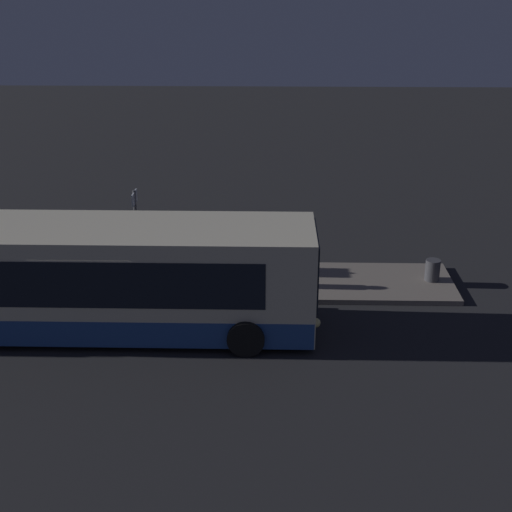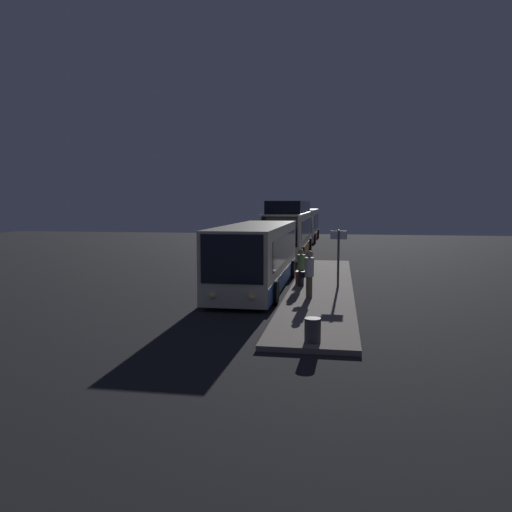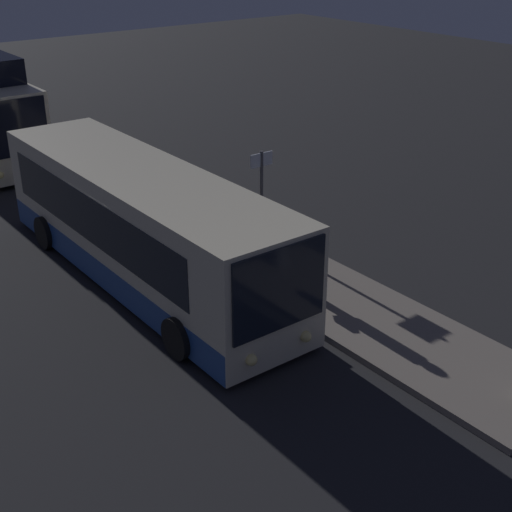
% 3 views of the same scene
% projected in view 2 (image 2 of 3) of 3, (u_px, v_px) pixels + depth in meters
% --- Properties ---
extents(ground, '(80.00, 80.00, 0.00)m').
position_uv_depth(ground, '(258.00, 287.00, 23.10)').
color(ground, '#232326').
extents(platform, '(20.00, 2.72, 0.15)m').
position_uv_depth(platform, '(322.00, 287.00, 22.60)').
color(platform, slate).
rests_on(platform, ground).
extents(bus_lead, '(10.81, 2.84, 2.89)m').
position_uv_depth(bus_lead, '(257.00, 257.00, 22.68)').
color(bus_lead, beige).
rests_on(bus_lead, ground).
extents(bus_second, '(12.62, 2.85, 4.01)m').
position_uv_depth(bus_second, '(290.00, 231.00, 37.11)').
color(bus_second, beige).
rests_on(bus_second, ground).
extents(bus_third, '(11.42, 2.89, 3.22)m').
position_uv_depth(bus_third, '(304.00, 225.00, 51.39)').
color(bus_third, silver).
rests_on(bus_third, ground).
extents(passenger_boarding, '(0.37, 0.37, 1.67)m').
position_uv_depth(passenger_boarding, '(301.00, 266.00, 22.29)').
color(passenger_boarding, '#2D2D33').
rests_on(passenger_boarding, platform).
extents(passenger_waiting, '(0.56, 0.62, 1.87)m').
position_uv_depth(passenger_waiting, '(309.00, 272.00, 19.52)').
color(passenger_waiting, '#6B604C').
rests_on(passenger_waiting, platform).
extents(suitcase, '(0.43, 0.25, 0.84)m').
position_uv_depth(suitcase, '(299.00, 278.00, 22.92)').
color(suitcase, maroon).
rests_on(suitcase, platform).
extents(sign_post, '(0.10, 0.72, 2.55)m').
position_uv_depth(sign_post, '(338.00, 252.00, 21.90)').
color(sign_post, '#4C4C51').
rests_on(sign_post, platform).
extents(trash_bin, '(0.44, 0.44, 0.65)m').
position_uv_depth(trash_bin, '(313.00, 330.00, 13.35)').
color(trash_bin, '#3F3F44').
rests_on(trash_bin, platform).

